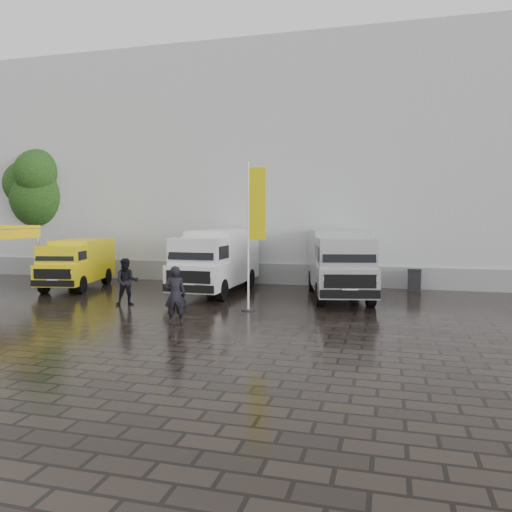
% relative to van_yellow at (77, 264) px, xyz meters
% --- Properties ---
extents(ground, '(120.00, 120.00, 0.00)m').
position_rel_van_yellow_xyz_m(ground, '(8.62, -4.13, -1.12)').
color(ground, black).
rests_on(ground, ground).
extents(exhibition_hall, '(44.00, 16.00, 12.00)m').
position_rel_van_yellow_xyz_m(exhibition_hall, '(10.62, 11.87, 4.88)').
color(exhibition_hall, silver).
rests_on(exhibition_hall, ground).
extents(hall_plinth, '(44.00, 0.15, 1.00)m').
position_rel_van_yellow_xyz_m(hall_plinth, '(10.62, 3.82, -0.62)').
color(hall_plinth, gray).
rests_on(hall_plinth, ground).
extents(van_yellow, '(2.77, 5.10, 2.23)m').
position_rel_van_yellow_xyz_m(van_yellow, '(0.00, 0.00, 0.00)').
color(van_yellow, yellow).
rests_on(van_yellow, ground).
extents(van_white, '(2.13, 6.27, 2.71)m').
position_rel_van_yellow_xyz_m(van_white, '(6.69, 0.43, 0.24)').
color(van_white, white).
rests_on(van_white, ground).
extents(van_silver, '(3.48, 6.69, 2.76)m').
position_rel_van_yellow_xyz_m(van_silver, '(11.93, 0.55, 0.27)').
color(van_silver, '#B4B6BA').
rests_on(van_silver, ground).
extents(flagpole, '(0.88, 0.50, 5.23)m').
position_rel_van_yellow_xyz_m(flagpole, '(9.31, -3.14, 1.82)').
color(flagpole, black).
rests_on(flagpole, ground).
extents(tree, '(4.07, 4.14, 7.31)m').
position_rel_van_yellow_xyz_m(tree, '(-5.45, 5.12, 3.58)').
color(tree, black).
rests_on(tree, ground).
extents(wheelie_bin, '(0.65, 0.65, 0.98)m').
position_rel_van_yellow_xyz_m(wheelie_bin, '(15.03, 3.21, -0.62)').
color(wheelie_bin, black).
rests_on(wheelie_bin, ground).
extents(person_front, '(0.78, 0.64, 1.82)m').
position_rel_van_yellow_xyz_m(person_front, '(7.59, -5.95, -0.20)').
color(person_front, black).
rests_on(person_front, ground).
extents(person_tent, '(1.07, 0.99, 1.77)m').
position_rel_van_yellow_xyz_m(person_tent, '(4.44, -3.33, -0.23)').
color(person_tent, black).
rests_on(person_tent, ground).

